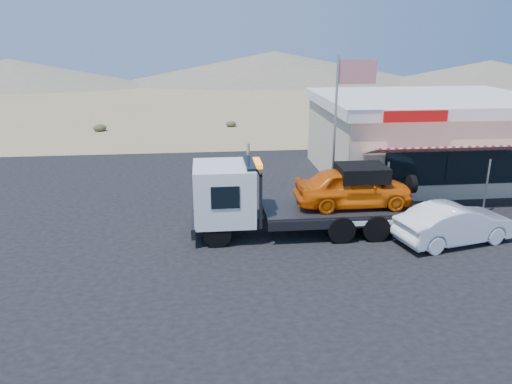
% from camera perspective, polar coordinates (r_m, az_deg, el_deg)
% --- Properties ---
extents(ground, '(120.00, 120.00, 0.00)m').
position_cam_1_polar(ground, '(15.68, -4.26, -8.13)').
color(ground, olive).
rests_on(ground, ground).
extents(asphalt_lot, '(32.00, 24.00, 0.02)m').
position_cam_1_polar(asphalt_lot, '(18.56, 1.61, -3.78)').
color(asphalt_lot, black).
rests_on(asphalt_lot, ground).
extents(tow_truck, '(7.98, 2.36, 2.67)m').
position_cam_1_polar(tow_truck, '(17.47, 5.18, -0.29)').
color(tow_truck, black).
rests_on(tow_truck, asphalt_lot).
extents(white_sedan, '(4.32, 2.32, 1.35)m').
position_cam_1_polar(white_sedan, '(18.09, 21.81, -3.39)').
color(white_sedan, silver).
rests_on(white_sedan, asphalt_lot).
extents(jerky_store, '(10.40, 9.97, 3.90)m').
position_cam_1_polar(jerky_store, '(25.95, 18.85, 6.11)').
color(jerky_store, beige).
rests_on(jerky_store, asphalt_lot).
extents(flagpole, '(1.55, 0.10, 6.00)m').
position_cam_1_polar(flagpole, '(19.57, 9.74, 8.53)').
color(flagpole, '#99999E').
rests_on(flagpole, asphalt_lot).
extents(distant_hills, '(126.00, 48.00, 4.20)m').
position_cam_1_polar(distant_hills, '(70.05, -14.19, 13.30)').
color(distant_hills, '#726B59').
rests_on(distant_hills, ground).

